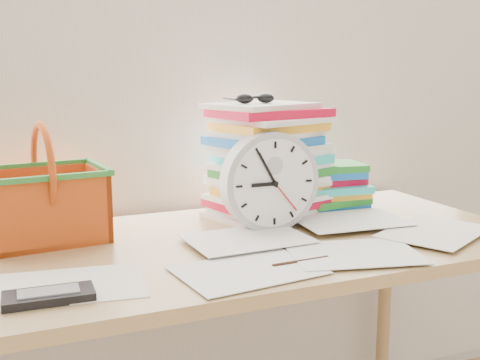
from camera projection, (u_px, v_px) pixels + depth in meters
name	position (u px, v px, depth m)	size (l,w,h in m)	color
curtain	(196.00, 20.00, 1.73)	(2.40, 0.01, 2.50)	silver
desk	(250.00, 267.00, 1.50)	(1.40, 0.70, 0.75)	#A07D4B
paper_stack	(267.00, 161.00, 1.68)	(0.32, 0.27, 0.32)	white
clock	(270.00, 182.00, 1.54)	(0.26, 0.26, 0.05)	#AEAFB5
sunglasses	(255.00, 98.00, 1.63)	(0.13, 0.11, 0.03)	black
book_stack	(329.00, 187.00, 1.78)	(0.24, 0.18, 0.14)	white
basket	(44.00, 183.00, 1.45)	(0.28, 0.22, 0.28)	#E05715
pen	(301.00, 262.00, 1.30)	(0.01, 0.01, 0.14)	black
calculator	(49.00, 296.00, 1.09)	(0.16, 0.08, 0.02)	black
scattered_papers	(250.00, 236.00, 1.49)	(1.26, 0.42, 0.02)	white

